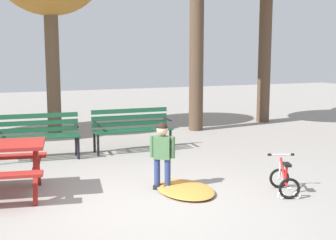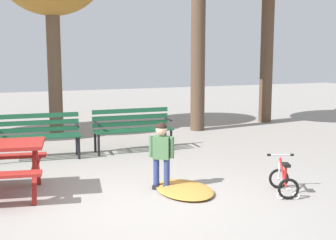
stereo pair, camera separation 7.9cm
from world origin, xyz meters
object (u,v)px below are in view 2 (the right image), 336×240
park_bench_left (132,126)px  kids_bicycle (284,180)px  child_standing (161,150)px  park_bench_far_left (37,132)px

park_bench_left → kids_bicycle: (1.18, -3.56, -0.31)m
child_standing → kids_bicycle: size_ratio=1.59×
park_bench_far_left → park_bench_left: (1.90, 0.06, 0.00)m
park_bench_far_left → park_bench_left: bearing=1.7°
park_bench_left → child_standing: bearing=-97.8°
park_bench_far_left → child_standing: (1.52, -2.65, 0.07)m
child_standing → kids_bicycle: 1.81m
park_bench_far_left → child_standing: bearing=-60.1°
park_bench_left → kids_bicycle: bearing=-71.7°
child_standing → park_bench_far_left: bearing=119.9°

